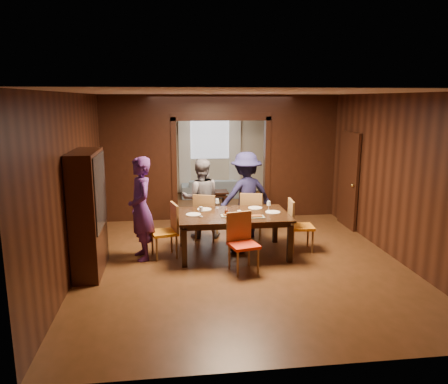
{
  "coord_description": "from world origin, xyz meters",
  "views": [
    {
      "loc": [
        -1.21,
        -8.52,
        2.8
      ],
      "look_at": [
        -0.18,
        -0.4,
        1.05
      ],
      "focal_mm": 35.0,
      "sensor_mm": 36.0,
      "label": 1
    }
  ],
  "objects": [
    {
      "name": "chair_left",
      "position": [
        -1.34,
        -0.95,
        0.48
      ],
      "size": [
        0.53,
        0.53,
        0.97
      ],
      "primitive_type": null,
      "rotation": [
        0.0,
        0.0,
        -1.32
      ],
      "color": "orange",
      "rests_on": "floor"
    },
    {
      "name": "plate_right",
      "position": [
        0.65,
        -0.94,
        0.77
      ],
      "size": [
        0.27,
        0.27,
        0.01
      ],
      "primitive_type": "cylinder",
      "color": "white",
      "rests_on": "dining_table"
    },
    {
      "name": "wineglass_far",
      "position": [
        -0.33,
        -0.5,
        0.85
      ],
      "size": [
        0.08,
        0.08,
        0.18
      ],
      "primitive_type": null,
      "color": "silver",
      "rests_on": "dining_table"
    },
    {
      "name": "chair_near",
      "position": [
        -0.04,
        -1.81,
        0.48
      ],
      "size": [
        0.53,
        0.53,
        0.97
      ],
      "primitive_type": null,
      "rotation": [
        0.0,
        0.0,
        0.25
      ],
      "color": "red",
      "rests_on": "floor"
    },
    {
      "name": "plate_near",
      "position": [
        -0.06,
        -1.33,
        0.77
      ],
      "size": [
        0.27,
        0.27,
        0.01
      ],
      "primitive_type": "cylinder",
      "color": "white",
      "rests_on": "dining_table"
    },
    {
      "name": "wineglass_left",
      "position": [
        -0.68,
        -1.08,
        0.85
      ],
      "size": [
        0.08,
        0.08,
        0.18
      ],
      "primitive_type": null,
      "color": "silver",
      "rests_on": "dining_table"
    },
    {
      "name": "person_navy",
      "position": [
        0.32,
        0.03,
        0.88
      ],
      "size": [
        1.27,
        0.94,
        1.76
      ],
      "primitive_type": "imported",
      "rotation": [
        0.0,
        0.0,
        3.42
      ],
      "color": "#171638",
      "rests_on": "floor"
    },
    {
      "name": "hutch",
      "position": [
        -2.53,
        -1.5,
        1.0
      ],
      "size": [
        0.4,
        1.2,
        2.0
      ],
      "primitive_type": "cube",
      "color": "black",
      "rests_on": "floor"
    },
    {
      "name": "platter_a",
      "position": [
        -0.17,
        -1.1,
        0.78
      ],
      "size": [
        0.3,
        0.2,
        0.04
      ],
      "primitive_type": "cube",
      "color": "gray",
      "rests_on": "dining_table"
    },
    {
      "name": "ceiling",
      "position": [
        0.0,
        0.0,
        2.9
      ],
      "size": [
        5.5,
        9.0,
        0.02
      ],
      "primitive_type": "cube",
      "color": "silver",
      "rests_on": "room_walls"
    },
    {
      "name": "floor",
      "position": [
        0.0,
        0.0,
        0.0
      ],
      "size": [
        9.0,
        9.0,
        0.0
      ],
      "primitive_type": "plane",
      "color": "#4B2E15",
      "rests_on": "ground"
    },
    {
      "name": "serving_bowl",
      "position": [
        0.02,
        -0.86,
        0.8
      ],
      "size": [
        0.35,
        0.35,
        0.09
      ],
      "primitive_type": "imported",
      "color": "black",
      "rests_on": "dining_table"
    },
    {
      "name": "tumbler",
      "position": [
        -0.03,
        -1.27,
        0.83
      ],
      "size": [
        0.07,
        0.07,
        0.14
      ],
      "primitive_type": "cylinder",
      "color": "white",
      "rests_on": "dining_table"
    },
    {
      "name": "plate_left",
      "position": [
        -0.81,
        -0.93,
        0.77
      ],
      "size": [
        0.27,
        0.27,
        0.01
      ],
      "primitive_type": "cylinder",
      "color": "silver",
      "rests_on": "dining_table"
    },
    {
      "name": "person_purple",
      "position": [
        -1.73,
        -0.98,
        0.91
      ],
      "size": [
        0.61,
        0.76,
        1.83
      ],
      "primitive_type": "imported",
      "rotation": [
        0.0,
        0.0,
        -1.28
      ],
      "color": "#4A2162",
      "rests_on": "floor"
    },
    {
      "name": "window_far",
      "position": [
        0.0,
        4.44,
        1.7
      ],
      "size": [
        1.2,
        0.03,
        1.3
      ],
      "primitive_type": "cube",
      "color": "silver",
      "rests_on": "back_wall"
    },
    {
      "name": "chair_far_l",
      "position": [
        -0.5,
        -0.07,
        0.48
      ],
      "size": [
        0.56,
        0.56,
        0.97
      ],
      "primitive_type": null,
      "rotation": [
        0.0,
        0.0,
        2.81
      ],
      "color": "#CD5F13",
      "rests_on": "floor"
    },
    {
      "name": "plate_far_l",
      "position": [
        -0.58,
        -0.58,
        0.77
      ],
      "size": [
        0.27,
        0.27,
        0.01
      ],
      "primitive_type": "cylinder",
      "color": "silver",
      "rests_on": "dining_table"
    },
    {
      "name": "coffee_table",
      "position": [
        -0.08,
        2.75,
        0.2
      ],
      "size": [
        0.8,
        0.5,
        0.4
      ],
      "primitive_type": "cube",
      "color": "black",
      "rests_on": "floor"
    },
    {
      "name": "chair_right",
      "position": [
        1.21,
        -0.91,
        0.48
      ],
      "size": [
        0.47,
        0.47,
        0.97
      ],
      "primitive_type": null,
      "rotation": [
        0.0,
        0.0,
        1.5
      ],
      "color": "orange",
      "rests_on": "floor"
    },
    {
      "name": "plate_far_r",
      "position": [
        0.39,
        -0.59,
        0.77
      ],
      "size": [
        0.27,
        0.27,
        0.01
      ],
      "primitive_type": "cylinder",
      "color": "silver",
      "rests_on": "dining_table"
    },
    {
      "name": "curtain_left",
      "position": [
        -0.75,
        4.4,
        1.25
      ],
      "size": [
        0.35,
        0.06,
        2.4
      ],
      "primitive_type": "cube",
      "color": "white",
      "rests_on": "back_wall"
    },
    {
      "name": "person_grey",
      "position": [
        -0.59,
        0.14,
        0.81
      ],
      "size": [
        0.82,
        0.65,
        1.62
      ],
      "primitive_type": "imported",
      "rotation": [
        0.0,
        0.0,
        3.1
      ],
      "color": "slate",
      "rests_on": "floor"
    },
    {
      "name": "condiment_jar",
      "position": [
        -0.22,
        -1.04,
        0.82
      ],
      "size": [
        0.08,
        0.08,
        0.11
      ],
      "primitive_type": null,
      "color": "#4D2012",
      "rests_on": "dining_table"
    },
    {
      "name": "sofa",
      "position": [
        0.03,
        3.85,
        0.26
      ],
      "size": [
        1.82,
        0.74,
        0.53
      ],
      "primitive_type": "imported",
      "rotation": [
        0.0,
        0.0,
        3.12
      ],
      "color": "#7D92A4",
      "rests_on": "floor"
    },
    {
      "name": "platter_b",
      "position": [
        0.27,
        -1.24,
        0.78
      ],
      "size": [
        0.3,
        0.2,
        0.04
      ],
      "primitive_type": "cube",
      "color": "gray",
      "rests_on": "dining_table"
    },
    {
      "name": "room_walls",
      "position": [
        0.0,
        1.89,
        1.51
      ],
      "size": [
        5.52,
        9.01,
        2.9
      ],
      "color": "black",
      "rests_on": "floor"
    },
    {
      "name": "door_right",
      "position": [
        2.7,
        0.5,
        1.05
      ],
      "size": [
        0.06,
        0.9,
        2.1
      ],
      "primitive_type": "cube",
      "color": "black",
      "rests_on": "floor"
    },
    {
      "name": "dining_table",
      "position": [
        -0.08,
        -0.95,
        0.38
      ],
      "size": [
        1.99,
        1.24,
        0.76
      ],
      "primitive_type": "cube",
      "color": "black",
      "rests_on": "floor"
    },
    {
      "name": "chair_far_r",
      "position": [
        0.43,
        -0.04,
        0.48
      ],
      "size": [
        0.54,
        0.54,
        0.97
      ],
      "primitive_type": null,
      "rotation": [
        0.0,
        0.0,
        2.89
      ],
      "color": "orange",
      "rests_on": "floor"
    },
    {
      "name": "curtain_right",
      "position": [
        0.75,
        4.4,
        1.25
      ],
      "size": [
        0.35,
        0.06,
        2.4
      ],
      "primitive_type": "cube",
      "color": "white",
      "rests_on": "back_wall"
    },
    {
      "name": "wineglass_right",
      "position": [
        0.61,
        -0.79,
        0.85
      ],
      "size": [
        0.08,
        0.08,
        0.18
      ],
      "primitive_type": null,
      "color": "white",
      "rests_on": "dining_table"
    }
  ]
}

